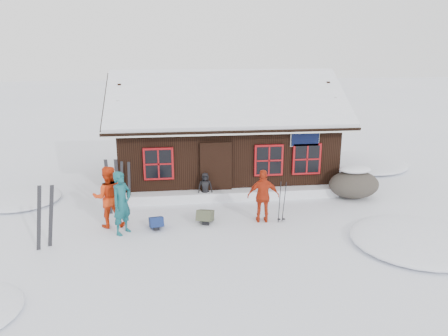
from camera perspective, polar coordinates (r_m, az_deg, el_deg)
The scene contains 15 objects.
ground at distance 13.43m, azimuth -3.78°, elevation -7.57°, with size 120.00×120.00×0.00m, color white.
mountain_hut at distance 17.83m, azimuth -0.02°, elevation 3.65°, with size 8.90×6.09×4.42m.
snow_drift at distance 15.59m, azimuth 1.22°, elevation -3.48°, with size 7.60×0.60×0.35m, color white.
snow_mounds at distance 15.31m, azimuth 2.00°, elevation -4.55°, with size 20.60×13.20×0.48m.
skier_teal at distance 12.91m, azimuth -13.20°, elevation -4.47°, with size 0.68×0.45×1.87m, color #124F56.
skier_orange_left at distance 13.51m, azimuth -14.88°, elevation -3.66°, with size 0.92×0.71×1.88m, color red.
skier_orange_right at distance 13.48m, azimuth 5.15°, elevation -3.67°, with size 0.98×0.41×1.68m, color #B52D12.
skier_crouched at distance 15.33m, azimuth -2.47°, elevation -2.49°, with size 0.50×0.33×1.03m, color black.
boulder at distance 16.32m, azimuth 16.61°, elevation -1.94°, with size 1.81×1.35×1.06m.
ski_pair_left at distance 12.68m, azimuth -22.35°, elevation -6.03°, with size 0.59×0.27×1.81m.
ski_pair_mid at distance 14.47m, azimuth -14.26°, elevation -2.52°, with size 0.47×0.12×1.89m.
ski_pair_right at distance 15.30m, azimuth -12.73°, elevation -2.04°, with size 0.41×0.15×1.58m.
ski_poles at distance 13.61m, azimuth 7.56°, elevation -4.49°, with size 0.24×0.12×1.34m.
backpack_blue at distance 13.32m, azimuth -8.82°, elevation -7.26°, with size 0.40×0.52×0.28m, color navy.
backpack_olive at distance 13.58m, azimuth -2.46°, elevation -6.53°, with size 0.45×0.60×0.33m, color #444833.
Camera 1 is at (-0.66, -12.32, 5.30)m, focal length 35.00 mm.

